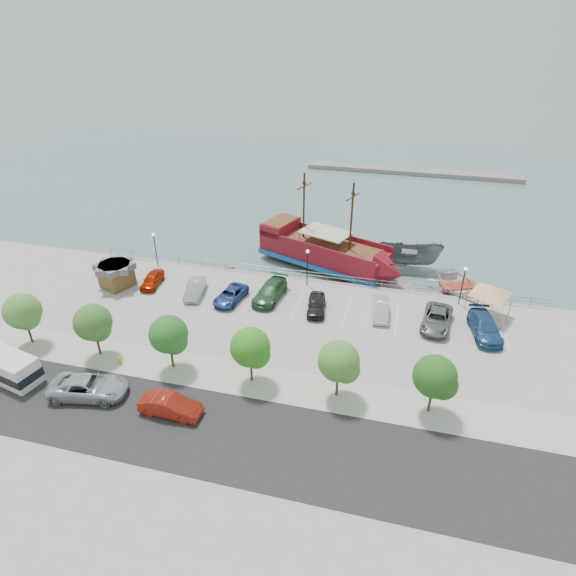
# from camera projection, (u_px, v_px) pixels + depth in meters

# --- Properties ---
(ground) EXTENTS (160.00, 160.00, 0.00)m
(ground) POSITION_uv_depth(u_px,v_px,m) (293.00, 325.00, 48.02)
(ground) COLOR slate
(land_slab) EXTENTS (100.00, 58.00, 1.20)m
(land_slab) POSITION_uv_depth(u_px,v_px,m) (213.00, 504.00, 30.24)
(land_slab) COLOR #9A9887
(land_slab) RESTS_ON ground
(street) EXTENTS (100.00, 8.00, 0.04)m
(street) POSITION_uv_depth(u_px,v_px,m) (239.00, 437.00, 34.12)
(street) COLOR black
(street) RESTS_ON land_slab
(sidewalk) EXTENTS (100.00, 4.00, 0.05)m
(sidewalk) POSITION_uv_depth(u_px,v_px,m) (264.00, 382.00, 39.14)
(sidewalk) COLOR #B8B7A0
(sidewalk) RESTS_ON land_slab
(seawall_railing) EXTENTS (50.00, 0.06, 1.00)m
(seawall_railing) POSITION_uv_depth(u_px,v_px,m) (309.00, 275.00, 53.79)
(seawall_railing) COLOR slate
(seawall_railing) RESTS_ON land_slab
(far_shore) EXTENTS (40.00, 3.00, 0.80)m
(far_shore) POSITION_uv_depth(u_px,v_px,m) (412.00, 172.00, 91.75)
(far_shore) COLOR gray
(far_shore) RESTS_ON ground
(pirate_ship) EXTENTS (18.74, 11.01, 11.65)m
(pirate_ship) POSITION_uv_depth(u_px,v_px,m) (333.00, 255.00, 57.26)
(pirate_ship) COLOR maroon
(pirate_ship) RESTS_ON ground
(patrol_boat) EXTENTS (8.05, 3.60, 3.03)m
(patrol_boat) POSITION_uv_depth(u_px,v_px,m) (409.00, 257.00, 57.76)
(patrol_boat) COLOR #575C62
(patrol_boat) RESTS_ON ground
(speedboat) EXTENTS (7.99, 9.13, 1.58)m
(speedboat) POSITION_uv_depth(u_px,v_px,m) (459.00, 288.00, 52.71)
(speedboat) COLOR silver
(speedboat) RESTS_ON ground
(dock_west) EXTENTS (6.47, 4.12, 0.36)m
(dock_west) POSITION_uv_depth(u_px,v_px,m) (208.00, 267.00, 58.39)
(dock_west) COLOR slate
(dock_west) RESTS_ON ground
(dock_mid) EXTENTS (7.54, 3.64, 0.41)m
(dock_mid) POSITION_uv_depth(u_px,v_px,m) (381.00, 288.00, 53.94)
(dock_mid) COLOR gray
(dock_mid) RESTS_ON ground
(dock_east) EXTENTS (6.48, 2.77, 0.36)m
(dock_east) POSITION_uv_depth(u_px,v_px,m) (444.00, 296.00, 52.48)
(dock_east) COLOR gray
(dock_east) RESTS_ON ground
(shed) EXTENTS (4.33, 4.33, 2.70)m
(shed) POSITION_uv_depth(u_px,v_px,m) (116.00, 274.00, 52.11)
(shed) COLOR brown
(shed) RESTS_ON land_slab
(canopy_tent) EXTENTS (6.09, 6.09, 3.91)m
(canopy_tent) POSITION_uv_depth(u_px,v_px,m) (492.00, 285.00, 46.09)
(canopy_tent) COLOR slate
(canopy_tent) RESTS_ON land_slab
(street_van) EXTENTS (6.46, 3.91, 1.68)m
(street_van) POSITION_uv_depth(u_px,v_px,m) (88.00, 387.00, 37.46)
(street_van) COLOR #A5ACB3
(street_van) RESTS_ON street
(street_sedan) EXTENTS (4.76, 1.72, 1.56)m
(street_sedan) POSITION_uv_depth(u_px,v_px,m) (170.00, 406.00, 35.77)
(street_sedan) COLOR #A82214
(street_sedan) RESTS_ON street
(shuttle_bus) EXTENTS (6.92, 3.70, 2.32)m
(shuttle_bus) POSITION_uv_depth(u_px,v_px,m) (4.00, 366.00, 39.25)
(shuttle_bus) COLOR white
(shuttle_bus) RESTS_ON street
(fire_hydrant) EXTENTS (0.25, 0.25, 0.71)m
(fire_hydrant) POSITION_uv_depth(u_px,v_px,m) (120.00, 361.00, 40.96)
(fire_hydrant) COLOR gold
(fire_hydrant) RESTS_ON sidewalk
(lamp_post_left) EXTENTS (0.36, 0.36, 4.28)m
(lamp_post_left) POSITION_uv_depth(u_px,v_px,m) (155.00, 244.00, 55.33)
(lamp_post_left) COLOR black
(lamp_post_left) RESTS_ON land_slab
(lamp_post_mid) EXTENTS (0.36, 0.36, 4.28)m
(lamp_post_mid) POSITION_uv_depth(u_px,v_px,m) (307.00, 261.00, 51.49)
(lamp_post_mid) COLOR black
(lamp_post_mid) RESTS_ON land_slab
(lamp_post_right) EXTENTS (0.36, 0.36, 4.28)m
(lamp_post_right) POSITION_uv_depth(u_px,v_px,m) (464.00, 279.00, 48.07)
(lamp_post_right) COLOR black
(lamp_post_right) RESTS_ON land_slab
(tree_a) EXTENTS (3.30, 3.20, 5.00)m
(tree_a) POSITION_uv_depth(u_px,v_px,m) (24.00, 313.00, 42.09)
(tree_a) COLOR #473321
(tree_a) RESTS_ON sidewalk
(tree_b) EXTENTS (3.30, 3.20, 5.00)m
(tree_b) POSITION_uv_depth(u_px,v_px,m) (94.00, 324.00, 40.60)
(tree_b) COLOR #473321
(tree_b) RESTS_ON sidewalk
(tree_c) EXTENTS (3.30, 3.20, 5.00)m
(tree_c) POSITION_uv_depth(u_px,v_px,m) (170.00, 336.00, 39.10)
(tree_c) COLOR #473321
(tree_c) RESTS_ON sidewalk
(tree_d) EXTENTS (3.30, 3.20, 5.00)m
(tree_d) POSITION_uv_depth(u_px,v_px,m) (252.00, 349.00, 37.61)
(tree_d) COLOR #473321
(tree_d) RESTS_ON sidewalk
(tree_e) EXTENTS (3.30, 3.20, 5.00)m
(tree_e) POSITION_uv_depth(u_px,v_px,m) (340.00, 363.00, 36.11)
(tree_e) COLOR #473321
(tree_e) RESTS_ON sidewalk
(tree_f) EXTENTS (3.30, 3.20, 5.00)m
(tree_f) POSITION_uv_depth(u_px,v_px,m) (437.00, 378.00, 34.62)
(tree_f) COLOR #473321
(tree_f) RESTS_ON sidewalk
(parked_car_a) EXTENTS (2.11, 4.26, 1.39)m
(parked_car_a) POSITION_uv_depth(u_px,v_px,m) (152.00, 280.00, 52.58)
(parked_car_a) COLOR #A82002
(parked_car_a) RESTS_ON land_slab
(parked_car_b) EXTENTS (2.33, 4.67, 1.47)m
(parked_car_b) POSITION_uv_depth(u_px,v_px,m) (195.00, 288.00, 50.84)
(parked_car_b) COLOR #A2ADB8
(parked_car_b) RESTS_ON land_slab
(parked_car_c) EXTENTS (2.90, 5.04, 1.32)m
(parked_car_c) POSITION_uv_depth(u_px,v_px,m) (231.00, 295.00, 49.79)
(parked_car_c) COLOR navy
(parked_car_c) RESTS_ON land_slab
(parked_car_d) EXTENTS (2.93, 5.94, 1.66)m
(parked_car_d) POSITION_uv_depth(u_px,v_px,m) (270.00, 292.00, 50.09)
(parked_car_d) COLOR #2C5D35
(parked_car_d) RESTS_ON land_slab
(parked_car_e) EXTENTS (2.37, 4.61, 1.50)m
(parked_car_e) POSITION_uv_depth(u_px,v_px,m) (316.00, 305.00, 48.04)
(parked_car_e) COLOR black
(parked_car_e) RESTS_ON land_slab
(parked_car_f) EXTENTS (2.00, 4.55, 1.45)m
(parked_car_f) POSITION_uv_depth(u_px,v_px,m) (380.00, 309.00, 47.38)
(parked_car_f) COLOR silver
(parked_car_f) RESTS_ON land_slab
(parked_car_g) EXTENTS (3.32, 5.88, 1.55)m
(parked_car_g) POSITION_uv_depth(u_px,v_px,m) (437.00, 319.00, 45.75)
(parked_car_g) COLOR slate
(parked_car_g) RESTS_ON land_slab
(parked_car_h) EXTENTS (3.20, 5.97, 1.65)m
(parked_car_h) POSITION_uv_depth(u_px,v_px,m) (485.00, 327.00, 44.52)
(parked_car_h) COLOR #264D82
(parked_car_h) RESTS_ON land_slab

